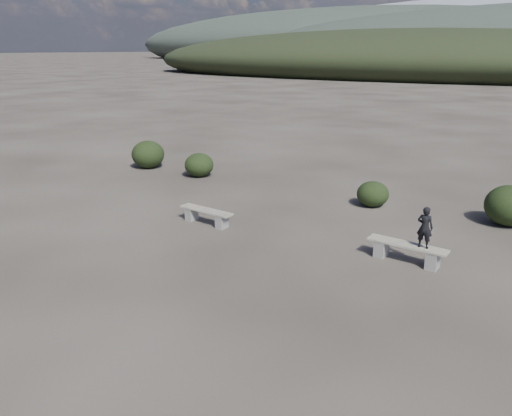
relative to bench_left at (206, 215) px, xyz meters
The scene contains 8 objects.
ground 4.99m from the bench_left, 58.60° to the right, with size 1200.00×1200.00×0.00m, color #2C2722.
bench_left is the anchor object (origin of this frame).
bench_right 5.99m from the bench_left, ahead, with size 1.99×0.52×0.49m.
seated_person 6.41m from the bench_left, ahead, with size 0.38×0.25×1.04m, color black.
shrub_a 5.99m from the bench_left, 130.69° to the left, with size 1.20×1.20×0.98m, color black.
shrub_c 5.74m from the bench_left, 50.69° to the left, with size 1.07×1.07×0.86m, color black.
shrub_d 9.11m from the bench_left, 31.82° to the left, with size 1.40×1.40×1.23m, color black.
shrub_f 8.22m from the bench_left, 146.18° to the left, with size 1.44×1.44×1.22m, color black.
Camera 1 is at (6.37, -7.04, 5.10)m, focal length 35.00 mm.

